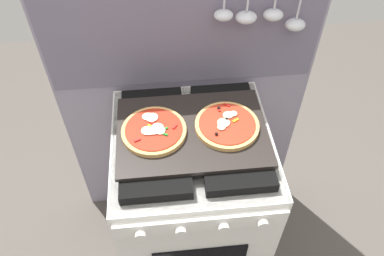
{
  "coord_description": "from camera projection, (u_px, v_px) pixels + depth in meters",
  "views": [
    {
      "loc": [
        -0.09,
        -0.92,
        1.94
      ],
      "look_at": [
        0.0,
        0.0,
        0.93
      ],
      "focal_mm": 35.87,
      "sensor_mm": 36.0,
      "label": 1
    }
  ],
  "objects": [
    {
      "name": "ground_plane",
      "position": [
        192.0,
        244.0,
        2.05
      ],
      "size": [
        4.0,
        4.0,
        0.0
      ],
      "primitive_type": "plane",
      "color": "#4C4742"
    },
    {
      "name": "kitchen_backsplash",
      "position": [
        185.0,
        93.0,
        1.7
      ],
      "size": [
        1.1,
        0.09,
        1.55
      ],
      "color": "gray",
      "rests_on": "ground_plane"
    },
    {
      "name": "stove",
      "position": [
        192.0,
        200.0,
        1.72
      ],
      "size": [
        0.6,
        0.64,
        0.9
      ],
      "color": "white",
      "rests_on": "ground_plane"
    },
    {
      "name": "baking_tray",
      "position": [
        192.0,
        131.0,
        1.38
      ],
      "size": [
        0.54,
        0.38,
        0.02
      ],
      "primitive_type": "cube",
      "color": "black",
      "rests_on": "stove"
    },
    {
      "name": "pizza_left",
      "position": [
        154.0,
        131.0,
        1.36
      ],
      "size": [
        0.23,
        0.23,
        0.03
      ],
      "color": "tan",
      "rests_on": "baking_tray"
    },
    {
      "name": "pizza_right",
      "position": [
        227.0,
        125.0,
        1.38
      ],
      "size": [
        0.23,
        0.23,
        0.03
      ],
      "color": "tan",
      "rests_on": "baking_tray"
    }
  ]
}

